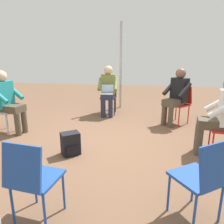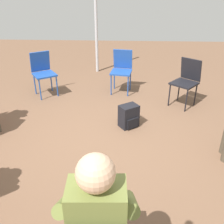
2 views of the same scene
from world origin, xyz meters
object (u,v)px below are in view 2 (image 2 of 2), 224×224
chair_northwest (43,71)px  person_with_laptop (98,215)px  chair_north (122,68)px  chair_northeast (187,79)px  backpack_near_laptop_user (129,117)px

chair_northwest → person_with_laptop: size_ratio=0.69×
chair_north → chair_northeast: bearing=161.6°
chair_northeast → person_with_laptop: (-1.26, -3.17, 0.20)m
chair_northeast → person_with_laptop: size_ratio=0.69×
chair_northwest → backpack_near_laptop_user: (1.68, -1.21, -0.34)m
chair_northeast → person_with_laptop: person_with_laptop is taller
chair_northwest → chair_northeast: bearing=138.1°
person_with_laptop → backpack_near_laptop_user: 2.39m
chair_northwest → person_with_laptop: person_with_laptop is taller
chair_northeast → chair_north: bearing=13.5°
chair_north → backpack_near_laptop_user: size_ratio=2.36×
chair_north → backpack_near_laptop_user: 1.49m
person_with_laptop → backpack_near_laptop_user: bearing=81.4°
chair_northwest → chair_north: same height
chair_northeast → chair_northwest: bearing=32.9°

